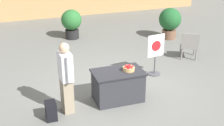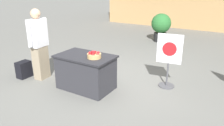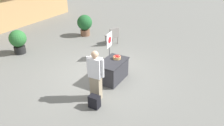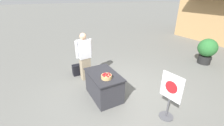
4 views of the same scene
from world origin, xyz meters
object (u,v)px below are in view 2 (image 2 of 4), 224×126
Objects in this scene: person_visitor at (39,44)px; poster_board at (169,59)px; display_table at (86,72)px; potted_plant_near_left at (161,26)px; backpack at (24,69)px; apple_basket at (94,55)px.

poster_board is (2.87, 1.16, -0.22)m from person_visitor.
poster_board is (1.55, 1.04, 0.27)m from display_table.
poster_board is at bearing -68.41° from potted_plant_near_left.
person_visitor is (-1.32, -0.12, 0.49)m from display_table.
person_visitor is 1.39× the size of poster_board.
person_visitor is 1.50× the size of potted_plant_near_left.
display_table is at bearing 10.67° from backpack.
person_visitor is at bearing -174.84° from display_table.
backpack is (-1.75, -0.33, -0.18)m from display_table.
potted_plant_near_left is (-0.33, 5.15, -0.19)m from apple_basket.
backpack is at bearing -169.33° from display_table.
backpack is 3.60m from poster_board.
person_visitor reaches higher than display_table.
backpack is at bearing -159.00° from person_visitor.
potted_plant_near_left is at bearing -166.31° from poster_board.
display_table is 1.41m from person_visitor.
person_visitor reaches higher than backpack.
person_visitor reaches higher than apple_basket.
display_table is at bearing 0.00° from person_visitor.
poster_board is at bearing 40.11° from apple_basket.
apple_basket is at bearing -7.31° from display_table.
backpack is at bearing -171.67° from apple_basket.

